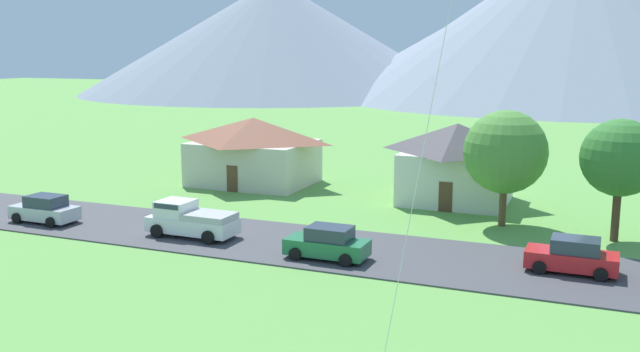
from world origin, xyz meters
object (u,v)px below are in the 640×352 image
Objects in this scene: tree_center at (620,158)px; pickup_truck_white_east_side at (190,219)px; house_left_center at (457,162)px; parked_car_silver_mid_west at (45,210)px; tree_near_left at (505,152)px; parked_car_red_mid_east at (572,256)px; parked_car_green_west_end at (328,243)px; house_leftmost at (254,150)px.

tree_center reaches higher than pickup_truck_white_east_side.
parked_car_silver_mid_west is (-22.10, -15.74, -2.00)m from house_left_center.
tree_near_left is 1.34× the size of pickup_truck_white_east_side.
parked_car_red_mid_east is at bearing 3.87° from parked_car_silver_mid_west.
parked_car_silver_mid_west is (-32.37, -9.05, -3.83)m from tree_center.
parked_car_silver_mid_west and parked_car_red_mid_east have the same top height.
parked_car_green_west_end and parked_car_red_mid_east have the same top height.
parked_car_green_west_end is at bearing -6.43° from pickup_truck_white_east_side.
house_leftmost is 16.21m from house_left_center.
parked_car_silver_mid_west is at bearing -176.33° from pickup_truck_white_east_side.
tree_near_left reaches higher than parked_car_silver_mid_west.
tree_near_left is at bearing 55.39° from parked_car_green_west_end.
pickup_truck_white_east_side is at bearing -176.03° from parked_car_red_mid_east.
tree_center is (6.28, -1.06, 0.16)m from tree_near_left.
house_leftmost is 21.16m from parked_car_green_west_end.
parked_car_red_mid_east is (30.45, 2.06, 0.00)m from parked_car_silver_mid_west.
parked_car_green_west_end is 0.80× the size of pickup_truck_white_east_side.
house_left_center is (16.21, -0.52, 0.13)m from house_leftmost.
house_left_center reaches higher than parked_car_green_west_end.
pickup_truck_white_east_side is at bearing -75.07° from house_leftmost.
parked_car_red_mid_east is at bearing -61.53° from tree_near_left.
pickup_truck_white_east_side is (-22.31, -8.40, -3.64)m from tree_center.
tree_center is 1.63× the size of parked_car_green_west_end.
house_left_center is at bearing 35.46° from parked_car_silver_mid_west.
parked_car_silver_mid_west is at bearing -176.13° from parked_car_red_mid_east.
house_leftmost is 1.84× the size of pickup_truck_white_east_side.
house_left_center reaches higher than pickup_truck_white_east_side.
house_leftmost is at bearing 163.06° from tree_near_left.
parked_car_green_west_end is at bearing -145.16° from tree_center.
tree_near_left is 1.67× the size of parked_car_red_mid_east.
tree_near_left reaches higher than pickup_truck_white_east_side.
tree_center is at bearing -33.10° from house_left_center.
tree_center is 16.89m from parked_car_green_west_end.
pickup_truck_white_east_side is (-20.39, -1.41, 0.19)m from parked_car_red_mid_east.
tree_near_left is at bearing 170.41° from tree_center.
parked_car_red_mid_east is (8.35, -13.68, -2.00)m from house_left_center.
house_left_center is 1.81× the size of parked_car_red_mid_east.
pickup_truck_white_east_side is (4.16, -15.61, -1.68)m from house_leftmost.
tree_near_left reaches higher than house_left_center.
parked_car_green_west_end is 1.00× the size of parked_car_silver_mid_west.
tree_near_left is 1.67× the size of parked_car_green_west_end.
tree_center is 33.83m from parked_car_silver_mid_west.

